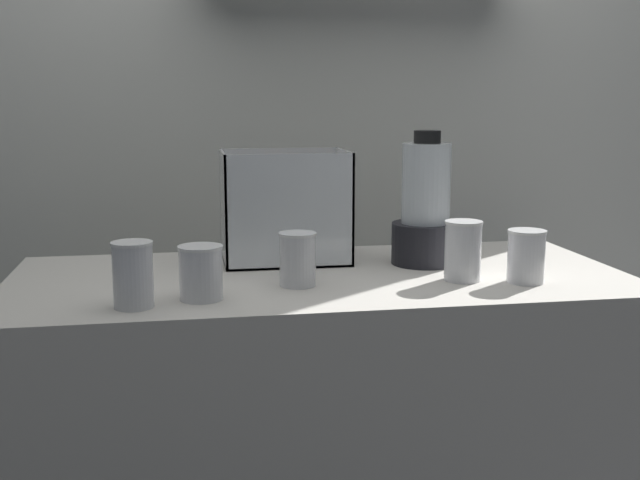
# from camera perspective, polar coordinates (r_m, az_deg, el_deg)

# --- Properties ---
(counter) EXTENTS (1.40, 0.64, 0.90)m
(counter) POSITION_cam_1_polar(r_m,az_deg,el_deg) (1.93, 0.00, -15.63)
(counter) COLOR beige
(counter) RESTS_ON ground_plane
(back_wall_unit) EXTENTS (2.60, 0.24, 2.50)m
(back_wall_unit) POSITION_cam_1_polar(r_m,az_deg,el_deg) (2.50, -2.99, 9.59)
(back_wall_unit) COLOR silver
(back_wall_unit) RESTS_ON ground_plane
(carrot_display_bin) EXTENTS (0.30, 0.21, 0.27)m
(carrot_display_bin) POSITION_cam_1_polar(r_m,az_deg,el_deg) (1.92, -2.51, 0.96)
(carrot_display_bin) COLOR white
(carrot_display_bin) RESTS_ON counter
(blender_pitcher) EXTENTS (0.16, 0.16, 0.32)m
(blender_pitcher) POSITION_cam_1_polar(r_m,az_deg,el_deg) (1.89, 7.71, 2.05)
(blender_pitcher) COLOR black
(blender_pitcher) RESTS_ON counter
(juice_cup_carrot_far_left) EXTENTS (0.08, 0.08, 0.13)m
(juice_cup_carrot_far_left) POSITION_cam_1_polar(r_m,az_deg,el_deg) (1.54, -13.50, -2.82)
(juice_cup_carrot_far_left) COLOR white
(juice_cup_carrot_far_left) RESTS_ON counter
(juice_cup_beet_left) EXTENTS (0.09, 0.09, 0.11)m
(juice_cup_beet_left) POSITION_cam_1_polar(r_m,az_deg,el_deg) (1.57, -8.70, -2.63)
(juice_cup_beet_left) COLOR white
(juice_cup_beet_left) RESTS_ON counter
(juice_cup_beet_middle) EXTENTS (0.08, 0.08, 0.12)m
(juice_cup_beet_middle) POSITION_cam_1_polar(r_m,az_deg,el_deg) (1.67, -1.64, -1.59)
(juice_cup_beet_middle) COLOR white
(juice_cup_beet_middle) RESTS_ON counter
(juice_cup_carrot_right) EXTENTS (0.08, 0.08, 0.13)m
(juice_cup_carrot_right) POSITION_cam_1_polar(r_m,az_deg,el_deg) (1.74, 10.40, -1.02)
(juice_cup_carrot_right) COLOR white
(juice_cup_carrot_right) RESTS_ON counter
(juice_cup_beet_far_right) EXTENTS (0.08, 0.08, 0.12)m
(juice_cup_beet_far_right) POSITION_cam_1_polar(r_m,az_deg,el_deg) (1.76, 14.83, -1.35)
(juice_cup_beet_far_right) COLOR white
(juice_cup_beet_far_right) RESTS_ON counter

